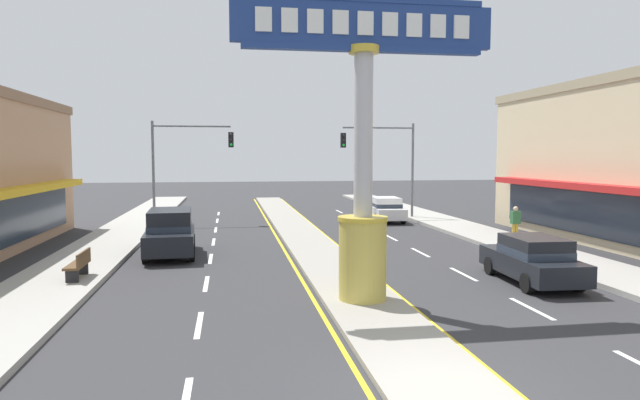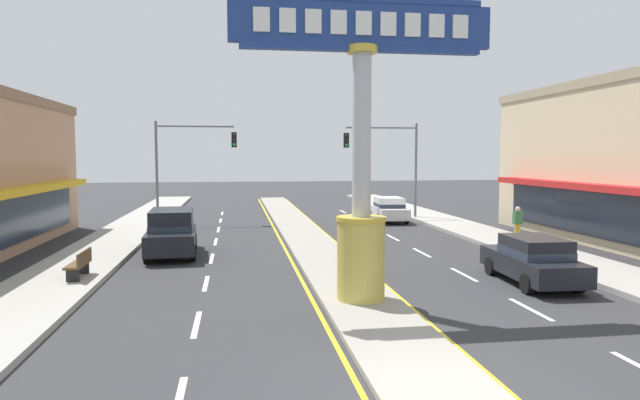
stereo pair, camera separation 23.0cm
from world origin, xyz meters
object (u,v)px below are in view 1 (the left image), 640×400
suv_far_right_lane (170,232)px  traffic_light_left_side (183,154)px  sedan_near_left_lane (533,259)px  pedestrian_near_kerb (515,223)px  district_sign (363,160)px  street_bench (79,264)px  traffic_light_right_side (387,154)px  sedan_near_right_lane (386,209)px

suv_far_right_lane → traffic_light_left_side: bearing=91.5°
sedan_near_left_lane → pedestrian_near_kerb: (2.96, 6.51, 0.35)m
district_sign → traffic_light_left_side: district_sign is taller
traffic_light_left_side → street_bench: traffic_light_left_side is taller
traffic_light_left_side → traffic_light_right_side: same height
traffic_light_right_side → pedestrian_near_kerb: traffic_light_right_side is taller
traffic_light_left_side → sedan_near_left_lane: size_ratio=1.42×
traffic_light_left_side → suv_far_right_lane: size_ratio=1.32×
sedan_near_right_lane → suv_far_right_lane: suv_far_right_lane is taller
district_sign → sedan_near_left_lane: district_sign is taller
district_sign → sedan_near_left_lane: bearing=14.7°
pedestrian_near_kerb → street_bench: bearing=-166.4°
district_sign → street_bench: size_ratio=5.14×
district_sign → pedestrian_near_kerb: district_sign is taller
traffic_light_left_side → street_bench: 16.22m
sedan_near_right_lane → street_bench: sedan_near_right_lane is taller
sedan_near_right_lane → sedan_near_left_lane: 17.07m
sedan_near_right_lane → pedestrian_near_kerb: size_ratio=2.60×
traffic_light_right_side → street_bench: (-14.77, -15.68, -3.60)m
district_sign → street_bench: bearing=155.4°
sedan_near_left_lane → pedestrian_near_kerb: pedestrian_near_kerb is taller
district_sign → suv_far_right_lane: district_sign is taller
district_sign → suv_far_right_lane: size_ratio=1.75×
suv_far_right_lane → district_sign: bearing=-54.8°
traffic_light_right_side → traffic_light_left_side: bearing=-180.0°
traffic_light_left_side → district_sign: bearing=-72.0°
district_sign → traffic_light_right_side: bearing=72.0°
traffic_light_left_side → suv_far_right_lane: (0.28, -10.94, -3.26)m
district_sign → sedan_near_right_lane: bearing=72.0°
district_sign → suv_far_right_lane: bearing=125.2°
sedan_near_right_lane → sedan_near_left_lane: (0.00, -17.07, 0.00)m
traffic_light_left_side → traffic_light_right_side: (12.67, 0.01, 0.00)m
district_sign → pedestrian_near_kerb: size_ratio=4.87×
sedan_near_right_lane → traffic_light_right_side: bearing=72.1°
suv_far_right_lane → traffic_light_right_side: bearing=41.5°
traffic_light_right_side → sedan_near_left_lane: size_ratio=1.42×
district_sign → street_bench: district_sign is taller
traffic_light_right_side → suv_far_right_lane: size_ratio=1.32×
traffic_light_left_side → sedan_near_left_lane: bearing=-55.4°
sedan_near_right_lane → street_bench: size_ratio=2.75×
traffic_light_left_side → pedestrian_near_kerb: 19.39m
suv_far_right_lane → pedestrian_near_kerb: 15.07m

